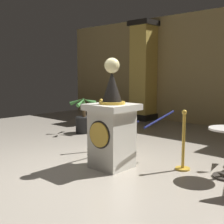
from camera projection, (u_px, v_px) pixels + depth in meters
name	position (u px, v px, depth m)	size (l,w,h in m)	color
ground_plane	(88.00, 167.00, 4.97)	(12.41, 12.41, 0.00)	#9E9384
back_wall	(220.00, 68.00, 8.61)	(12.41, 0.16, 3.41)	tan
pedestal_clock	(112.00, 127.00, 4.88)	(0.73, 0.73, 1.81)	beige
stanchion_near	(183.00, 149.00, 4.80)	(0.24, 0.24, 0.99)	gold
stanchion_far	(101.00, 133.00, 5.98)	(0.24, 0.24, 1.06)	gold
velvet_rope	(138.00, 117.00, 5.34)	(0.97, 0.94, 0.22)	#141947
column_left	(143.00, 72.00, 9.95)	(0.81, 0.81, 3.27)	black
potted_palm_left	(84.00, 120.00, 7.83)	(0.71, 0.72, 0.99)	black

